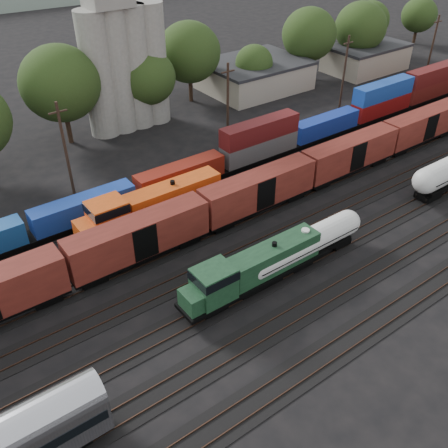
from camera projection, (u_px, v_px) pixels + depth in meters
ground at (260, 245)px, 53.87m from camera, size 600.00×600.00×0.00m
tracks at (260, 245)px, 53.84m from camera, size 180.00×33.20×0.20m
green_locomotive at (250, 271)px, 46.47m from camera, size 16.70×2.95×4.42m
tank_car_a at (304, 245)px, 49.90m from camera, size 15.34×2.75×4.02m
orange_locomotive at (148, 207)px, 55.12m from camera, size 19.17×3.19×4.79m
boxcar_string at (258, 190)px, 57.19m from camera, size 169.00×2.90×4.20m
container_wall at (299, 130)px, 71.77m from camera, size 187.82×2.60×5.80m
grain_silo at (123, 55)px, 72.79m from camera, size 13.40×5.00×29.00m
industrial_sheds at (151, 108)px, 78.91m from camera, size 119.38×17.26×5.10m
tree_band at (109, 77)px, 75.25m from camera, size 166.80×21.65×14.28m
utility_poles at (154, 124)px, 64.85m from camera, size 122.20×0.36×12.00m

